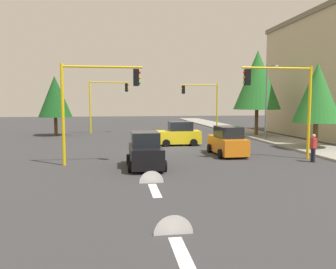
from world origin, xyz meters
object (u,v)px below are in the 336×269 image
traffic_signal_near_right (95,94)px  car_black (145,152)px  traffic_signal_far_left (203,98)px  car_yellow (179,134)px  car_orange (227,142)px  tree_roadside_near (317,93)px  pedestrian_crossing (313,147)px  tree_opposite_side (55,97)px  traffic_signal_near_left (283,94)px  street_lamp_curbside (268,94)px  tree_roadside_mid (257,80)px  traffic_signal_far_right (106,97)px

traffic_signal_near_right → car_black: traffic_signal_near_right is taller
traffic_signal_far_left → car_yellow: size_ratio=1.58×
car_orange → tree_roadside_near: bearing=103.0°
pedestrian_crossing → car_yellow: bearing=-144.4°
tree_opposite_side → car_orange: tree_opposite_side is taller
traffic_signal_near_left → traffic_signal_near_right: 11.43m
street_lamp_curbside → pedestrian_crossing: size_ratio=4.12×
car_orange → traffic_signal_near_left: bearing=51.0°
traffic_signal_near_right → pedestrian_crossing: traffic_signal_near_right is taller
car_orange → tree_opposite_side: bearing=-138.5°
traffic_signal_near_left → pedestrian_crossing: (1.14, 1.44, -3.21)m
traffic_signal_near_right → street_lamp_curbside: (-9.61, 14.91, 0.29)m
traffic_signal_far_left → car_orange: traffic_signal_far_left is taller
tree_roadside_mid → car_yellow: (6.00, -9.39, -4.97)m
tree_roadside_mid → car_black: (15.40, -12.97, -4.97)m
tree_opposite_side → tree_roadside_mid: size_ratio=0.72×
car_yellow → car_orange: bearing=22.0°
pedestrian_crossing → car_black: bearing=-88.6°
traffic_signal_far_left → tree_opposite_side: 16.83m
traffic_signal_near_right → car_orange: bearing=104.6°
tree_roadside_near → pedestrian_crossing: 7.00m
traffic_signal_near_left → traffic_signal_far_left: (-20.00, -0.01, -0.03)m
traffic_signal_near_right → tree_opposite_side: tree_opposite_side is taller
traffic_signal_near_left → car_orange: bearing=-129.0°
traffic_signal_far_left → traffic_signal_near_right: bearing=-29.7°
car_yellow → tree_opposite_side: bearing=-130.7°
tree_roadside_mid → car_yellow: size_ratio=2.43×
tree_opposite_side → car_black: 21.25m
traffic_signal_far_left → tree_opposite_side: size_ratio=0.90×
car_black → traffic_signal_far_right: bearing=-172.6°
traffic_signal_near_right → car_yellow: traffic_signal_near_right is taller
traffic_signal_far_left → street_lamp_curbside: street_lamp_curbside is taller
traffic_signal_near_left → traffic_signal_far_left: bearing=-180.0°
tree_roadside_mid → tree_opposite_side: bearing=-100.8°
car_black → car_yellow: (-9.40, 3.58, -0.00)m
traffic_signal_far_right → tree_roadside_near: tree_roadside_near is taller
car_black → pedestrian_crossing: 10.14m
tree_opposite_side → tree_roadside_mid: tree_roadside_mid is taller
car_orange → traffic_signal_far_left: bearing=171.1°
traffic_signal_far_right → pedestrian_crossing: 24.99m
traffic_signal_near_right → street_lamp_curbside: size_ratio=0.82×
tree_roadside_mid → car_orange: (11.74, -7.07, -4.97)m
car_black → car_orange: bearing=121.8°
car_orange → street_lamp_curbside: bearing=139.6°
street_lamp_curbside → car_yellow: bearing=-79.4°
traffic_signal_far_left → tree_opposite_side: tree_opposite_side is taller
tree_opposite_side → traffic_signal_near_left: bearing=42.9°
traffic_signal_near_right → tree_opposite_side: (-18.00, -5.29, 0.12)m
car_yellow → car_orange: 6.20m
traffic_signal_far_left → car_orange: size_ratio=1.40×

